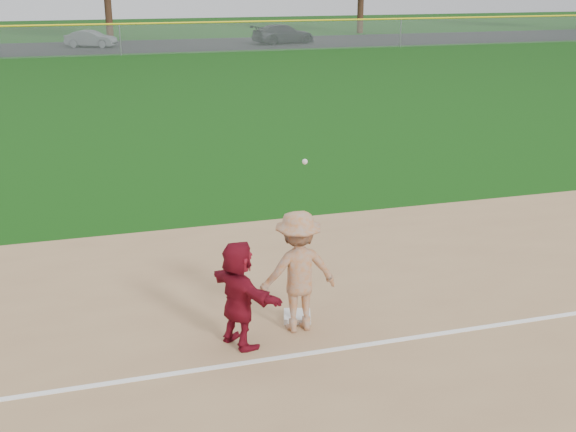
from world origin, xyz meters
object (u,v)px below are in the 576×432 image
object	(u,v)px
car_mid	(91,39)
first_base	(297,316)
base_runner	(239,294)
car_right	(283,34)

from	to	relation	value
car_mid	first_base	bearing A→B (deg)	-154.21
base_runner	car_mid	size ratio (longest dim) A/B	0.44
first_base	car_mid	world-z (taller)	car_mid
first_base	car_mid	size ratio (longest dim) A/B	0.11
first_base	car_right	bearing A→B (deg)	74.07
car_mid	car_right	xyz separation A→B (m)	(14.19, -1.15, 0.11)
car_mid	car_right	distance (m)	14.24
base_runner	first_base	bearing A→B (deg)	-87.02
car_mid	base_runner	bearing A→B (deg)	-155.51
car_mid	car_right	world-z (taller)	car_right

